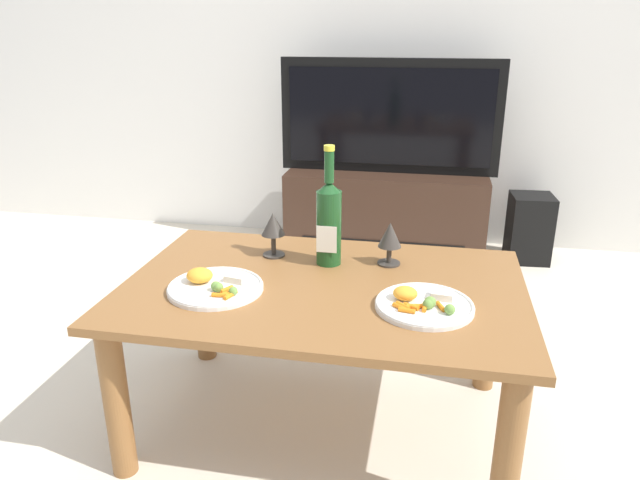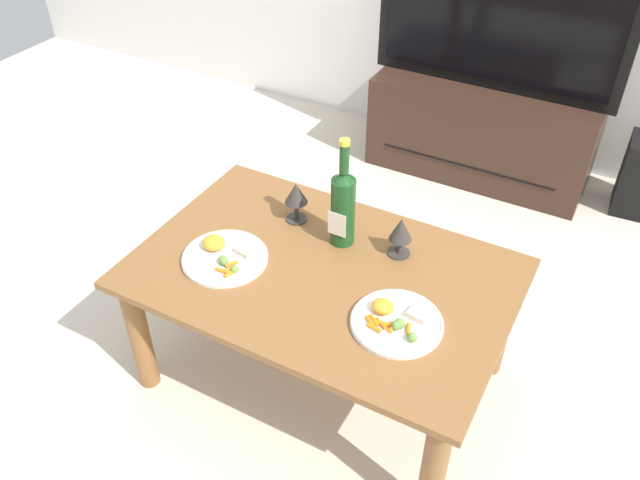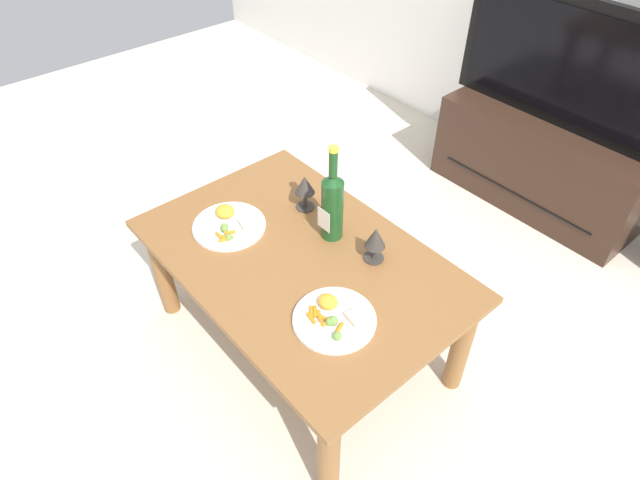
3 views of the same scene
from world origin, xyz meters
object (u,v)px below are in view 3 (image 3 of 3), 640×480
at_px(goblet_right, 375,239).
at_px(tv_stand, 541,163).
at_px(goblet_left, 305,187).
at_px(dining_table, 301,273).
at_px(wine_bottle, 332,204).
at_px(dinner_plate_left, 229,224).
at_px(tv_screen, 573,65).
at_px(dinner_plate_right, 334,318).

bearing_deg(goblet_right, tv_stand, 95.02).
height_order(goblet_left, goblet_right, goblet_left).
distance_m(dining_table, wine_bottle, 0.28).
xyz_separation_m(wine_bottle, goblet_right, (0.19, 0.03, -0.06)).
relative_size(goblet_right, dinner_plate_left, 0.51).
distance_m(tv_screen, goblet_right, 1.38).
distance_m(dining_table, dinner_plate_right, 0.32).
bearing_deg(dinner_plate_left, goblet_left, 71.71).
xyz_separation_m(tv_stand, dinner_plate_left, (-0.35, -1.65, 0.27)).
height_order(tv_stand, dinner_plate_right, dinner_plate_right).
distance_m(goblet_left, dinner_plate_left, 0.32).
bearing_deg(tv_stand, goblet_right, -84.98).
bearing_deg(tv_stand, tv_screen, -90.00).
height_order(tv_screen, goblet_left, tv_screen).
height_order(goblet_right, dinner_plate_right, goblet_right).
relative_size(tv_stand, tv_screen, 0.93).
bearing_deg(dinner_plate_left, dining_table, 18.41).
bearing_deg(goblet_left, tv_stand, 79.35).
bearing_deg(tv_stand, dining_table, -92.02).
relative_size(wine_bottle, dinner_plate_right, 1.43).
distance_m(dining_table, tv_stand, 1.56).
bearing_deg(tv_screen, dinner_plate_left, -102.03).
height_order(dining_table, dinner_plate_left, dinner_plate_left).
height_order(goblet_left, dinner_plate_right, goblet_left).
bearing_deg(goblet_left, dining_table, -43.26).
xyz_separation_m(wine_bottle, goblet_left, (-0.19, 0.03, -0.05)).
relative_size(tv_stand, goblet_left, 7.28).
distance_m(tv_screen, wine_bottle, 1.40).
distance_m(dining_table, goblet_left, 0.33).
bearing_deg(dining_table, tv_stand, 87.98).
bearing_deg(goblet_left, dinner_plate_left, -108.29).
height_order(dining_table, tv_screen, tv_screen).
bearing_deg(goblet_right, dining_table, -132.66).
distance_m(tv_stand, goblet_right, 1.41).
bearing_deg(goblet_left, dinner_plate_right, -30.44).
relative_size(goblet_left, dinner_plate_left, 0.54).
distance_m(goblet_left, dinner_plate_right, 0.58).
xyz_separation_m(tv_screen, dinner_plate_left, (-0.35, -1.65, -0.25)).
xyz_separation_m(dinner_plate_left, dinner_plate_right, (0.59, -0.00, -0.00)).
bearing_deg(dinner_plate_left, tv_screen, 77.97).
bearing_deg(tv_screen, wine_bottle, -92.81).
xyz_separation_m(tv_stand, goblet_right, (0.12, -1.36, 0.35)).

